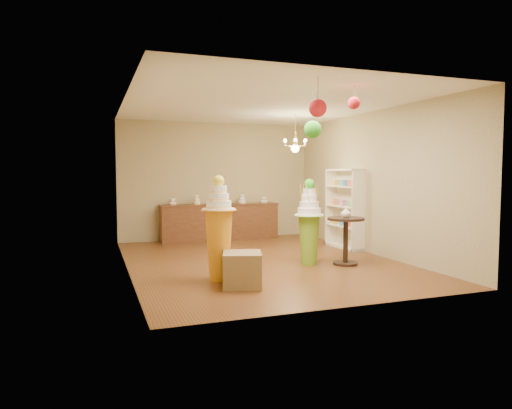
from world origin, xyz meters
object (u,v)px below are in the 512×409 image
object	(u,v)px
pedestal_orange	(219,236)
round_table	(346,234)
sideboard	(220,221)
pedestal_green	(309,228)

from	to	relation	value
pedestal_orange	round_table	world-z (taller)	pedestal_orange
pedestal_orange	round_table	size ratio (longest dim) A/B	1.90
round_table	sideboard	bearing A→B (deg)	109.60
pedestal_green	pedestal_orange	bearing A→B (deg)	-161.70
pedestal_green	round_table	xyz separation A→B (m)	(0.64, -0.24, -0.11)
pedestal_orange	round_table	bearing A→B (deg)	8.80
pedestal_green	round_table	size ratio (longest dim) A/B	1.82
pedestal_green	pedestal_orange	distance (m)	2.01
pedestal_green	round_table	distance (m)	0.69
pedestal_green	pedestal_orange	xyz separation A→B (m)	(-1.90, -0.63, 0.02)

